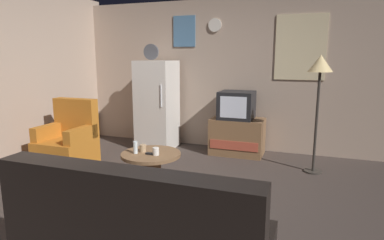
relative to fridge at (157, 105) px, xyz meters
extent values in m
plane|color=#3D332D|center=(1.00, -1.97, -0.75)|extent=(12.00, 12.00, 0.00)
cube|color=tan|center=(1.00, 0.48, 0.50)|extent=(5.20, 0.10, 2.51)
cube|color=beige|center=(2.27, 0.42, 0.95)|extent=(0.76, 0.02, 1.00)
cube|color=teal|center=(0.34, 0.42, 1.24)|extent=(0.40, 0.02, 0.52)
cylinder|color=silver|center=(0.89, 0.42, 1.33)|extent=(0.22, 0.03, 0.22)
cube|color=silver|center=(0.00, 0.00, 0.00)|extent=(0.60, 0.60, 1.50)
cylinder|color=silver|center=(0.22, -0.30, 0.20)|extent=(0.02, 0.02, 0.36)
cylinder|color=#4C4C51|center=(-0.05, -0.08, 0.89)|extent=(0.26, 0.04, 0.26)
cube|color=brown|center=(1.38, 0.09, -0.46)|extent=(0.84, 0.52, 0.58)
cube|color=#AD4733|center=(1.38, -0.17, -0.55)|extent=(0.76, 0.01, 0.14)
cube|color=black|center=(1.36, 0.09, 0.05)|extent=(0.54, 0.50, 0.44)
cube|color=silver|center=(1.36, -0.16, 0.05)|extent=(0.41, 0.01, 0.33)
cylinder|color=#332D28|center=(2.56, -0.41, -0.74)|extent=(0.24, 0.24, 0.02)
cylinder|color=#332D28|center=(2.56, -0.41, -0.05)|extent=(0.04, 0.04, 1.40)
cone|color=#F2D18C|center=(2.56, -0.41, 0.73)|extent=(0.32, 0.32, 0.22)
cylinder|color=brown|center=(0.69, -1.63, -0.73)|extent=(0.72, 0.72, 0.04)
cylinder|color=brown|center=(0.69, -1.63, -0.54)|extent=(0.24, 0.24, 0.39)
cylinder|color=brown|center=(0.69, -1.63, -0.35)|extent=(0.72, 0.72, 0.04)
cylinder|color=silver|center=(0.53, -1.71, -0.25)|extent=(0.05, 0.05, 0.15)
cylinder|color=silver|center=(0.79, -1.69, -0.28)|extent=(0.08, 0.08, 0.09)
cylinder|color=tan|center=(0.58, -1.62, -0.28)|extent=(0.08, 0.08, 0.09)
cube|color=black|center=(0.74, -1.69, -0.32)|extent=(0.15, 0.05, 0.02)
cube|color=#B2661E|center=(-0.79, -1.38, -0.55)|extent=(0.68, 0.68, 0.40)
cube|color=#B2661E|center=(-0.79, -1.12, -0.07)|extent=(0.68, 0.16, 0.56)
cube|color=#B2661E|center=(-1.07, -1.38, -0.25)|extent=(0.12, 0.60, 0.20)
cube|color=#B2661E|center=(-0.51, -1.38, -0.25)|extent=(0.12, 0.60, 0.20)
cube|color=black|center=(1.45, -3.48, -0.09)|extent=(1.70, 0.20, 0.52)
camera|label=1|loc=(2.46, -5.07, 0.81)|focal=30.96mm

